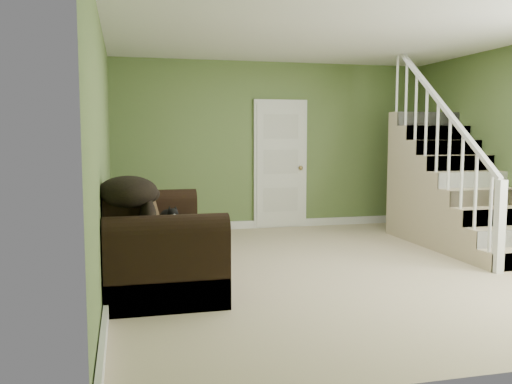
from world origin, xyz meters
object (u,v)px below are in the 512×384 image
sofa (154,244)px  cat (169,217)px  banana (174,230)px  side_table (142,221)px

sofa → cat: sofa is taller
banana → sofa: bearing=112.0°
cat → banana: cat is taller
sofa → side_table: size_ratio=2.72×
sofa → cat: size_ratio=5.06×
cat → sofa: bearing=-143.3°
side_table → banana: side_table is taller
cat → banana: bearing=-99.1°
side_table → cat: (0.24, -1.56, 0.27)m
side_table → cat: bearing=-81.4°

